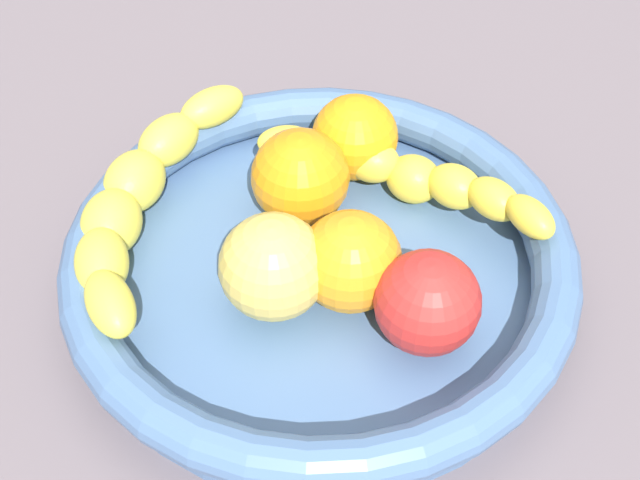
% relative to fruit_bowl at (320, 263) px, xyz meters
% --- Properties ---
extents(kitchen_counter, '(1.20, 1.20, 0.03)m').
position_rel_fruit_bowl_xyz_m(kitchen_counter, '(0.00, 0.00, -0.04)').
color(kitchen_counter, '#655A5E').
rests_on(kitchen_counter, ground).
extents(fruit_bowl, '(0.33, 0.33, 0.05)m').
position_rel_fruit_bowl_xyz_m(fruit_bowl, '(0.00, 0.00, 0.00)').
color(fruit_bowl, '#486893').
rests_on(fruit_bowl, kitchen_counter).
extents(banana_draped_left, '(0.20, 0.15, 0.05)m').
position_rel_fruit_bowl_xyz_m(banana_draped_left, '(0.06, -0.11, 0.02)').
color(banana_draped_left, yellow).
rests_on(banana_draped_left, fruit_bowl).
extents(banana_draped_right, '(0.11, 0.20, 0.05)m').
position_rel_fruit_bowl_xyz_m(banana_draped_right, '(-0.09, -0.00, 0.02)').
color(banana_draped_right, yellow).
rests_on(banana_draped_right, fruit_bowl).
extents(orange_front, '(0.06, 0.06, 0.06)m').
position_rel_fruit_bowl_xyz_m(orange_front, '(0.00, 0.03, 0.02)').
color(orange_front, orange).
rests_on(orange_front, fruit_bowl).
extents(orange_mid_left, '(0.07, 0.07, 0.07)m').
position_rel_fruit_bowl_xyz_m(orange_mid_left, '(-0.03, -0.05, 0.03)').
color(orange_mid_left, orange).
rests_on(orange_mid_left, fruit_bowl).
extents(orange_mid_right, '(0.06, 0.06, 0.06)m').
position_rel_fruit_bowl_xyz_m(orange_mid_right, '(-0.09, -0.06, 0.02)').
color(orange_mid_right, orange).
rests_on(orange_mid_right, fruit_bowl).
extents(tomato_red, '(0.06, 0.06, 0.06)m').
position_rel_fruit_bowl_xyz_m(tomato_red, '(-0.01, 0.08, 0.02)').
color(tomato_red, red).
rests_on(tomato_red, fruit_bowl).
extents(apple_yellow, '(0.07, 0.07, 0.07)m').
position_rel_fruit_bowl_xyz_m(apple_yellow, '(0.04, 0.00, 0.03)').
color(apple_yellow, '#E0BF55').
rests_on(apple_yellow, fruit_bowl).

